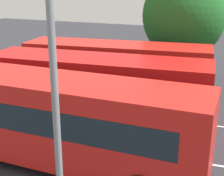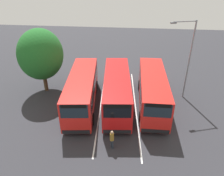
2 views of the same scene
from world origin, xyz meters
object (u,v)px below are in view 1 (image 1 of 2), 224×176
bus_center_left (96,89)px  bus_far_left (116,70)px  bus_center_right (64,120)px  depot_tree (183,16)px  street_lamp (56,65)px

bus_center_left → bus_far_left: bearing=-88.6°
bus_center_left → bus_center_right: (-0.45, 3.58, 0.00)m
depot_tree → street_lamp: bearing=90.8°
bus_center_left → bus_center_right: size_ratio=1.02×
bus_center_right → bus_center_left: bearing=-83.4°
bus_far_left → bus_center_right: (-0.89, 7.07, 0.00)m
bus_far_left → bus_center_left: bearing=89.9°
street_lamp → depot_tree: street_lamp is taller
bus_far_left → bus_center_left: (-0.43, 3.49, 0.00)m
street_lamp → depot_tree: (0.22, -15.51, -0.36)m
bus_center_left → depot_tree: 9.20m
street_lamp → depot_tree: 15.52m
bus_center_left → street_lamp: 7.94m
bus_center_right → depot_tree: (-1.74, -12.14, 2.60)m
bus_center_left → bus_center_right: same height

